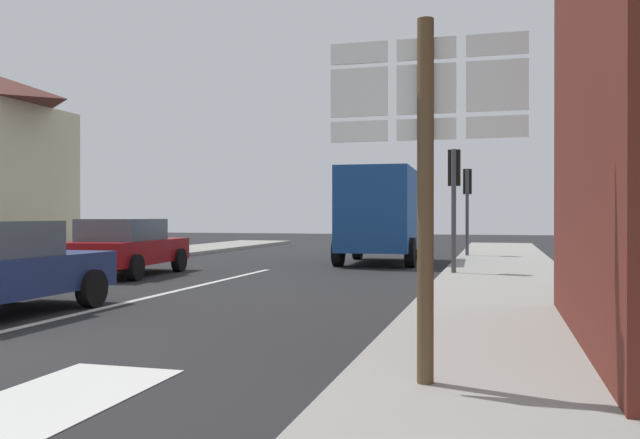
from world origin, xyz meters
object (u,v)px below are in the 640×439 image
object	(u,v)px
route_sign_post	(426,162)
sedan_far	(126,246)
traffic_light_far_right	(467,192)
delivery_truck	(381,213)
traffic_light_near_right	(454,183)

from	to	relation	value
route_sign_post	sedan_far	bearing A→B (deg)	132.22
route_sign_post	traffic_light_far_right	size ratio (longest dim) A/B	0.99
delivery_truck	route_sign_post	world-z (taller)	route_sign_post
traffic_light_far_right	traffic_light_near_right	size ratio (longest dim) A/B	1.01
traffic_light_far_right	traffic_light_near_right	distance (m)	7.46
sedan_far	route_sign_post	world-z (taller)	route_sign_post
delivery_truck	route_sign_post	size ratio (longest dim) A/B	1.58
route_sign_post	traffic_light_far_right	bearing A→B (deg)	91.43
traffic_light_near_right	sedan_far	bearing A→B (deg)	-168.95
delivery_truck	traffic_light_near_right	xyz separation A→B (m)	(2.62, -4.44, 0.72)
sedan_far	route_sign_post	bearing A→B (deg)	-47.78
sedan_far	traffic_light_far_right	size ratio (longest dim) A/B	1.34
delivery_truck	traffic_light_near_right	bearing A→B (deg)	-59.42
delivery_truck	route_sign_post	xyz separation A→B (m)	(3.09, -15.65, 0.35)
sedan_far	delivery_truck	xyz separation A→B (m)	(5.62, 6.05, 0.89)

